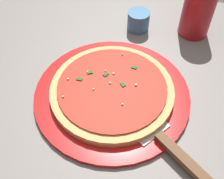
% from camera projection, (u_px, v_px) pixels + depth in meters
% --- Properties ---
extents(restaurant_table, '(1.04, 0.84, 0.73)m').
position_uv_depth(restaurant_table, '(132.00, 127.00, 0.69)').
color(restaurant_table, black).
rests_on(restaurant_table, ground_plane).
extents(serving_plate, '(0.33, 0.33, 0.01)m').
position_uv_depth(serving_plate, '(112.00, 94.00, 0.58)').
color(serving_plate, red).
rests_on(serving_plate, restaurant_table).
extents(pizza, '(0.26, 0.26, 0.02)m').
position_uv_depth(pizza, '(112.00, 90.00, 0.57)').
color(pizza, '#DBB26B').
rests_on(pizza, serving_plate).
extents(pizza_server, '(0.21, 0.15, 0.01)m').
position_uv_depth(pizza_server, '(167.00, 144.00, 0.49)').
color(pizza_server, silver).
rests_on(pizza_server, serving_plate).
extents(cup_tall_drink, '(0.08, 0.08, 0.12)m').
position_uv_depth(cup_tall_drink, '(198.00, 12.00, 0.67)').
color(cup_tall_drink, '#B2191E').
rests_on(cup_tall_drink, restaurant_table).
extents(cup_small_sauce, '(0.06, 0.06, 0.05)m').
position_uv_depth(cup_small_sauce, '(138.00, 21.00, 0.71)').
color(cup_small_sauce, teal).
rests_on(cup_small_sauce, restaurant_table).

